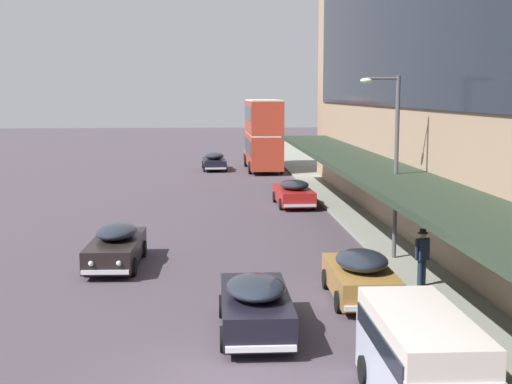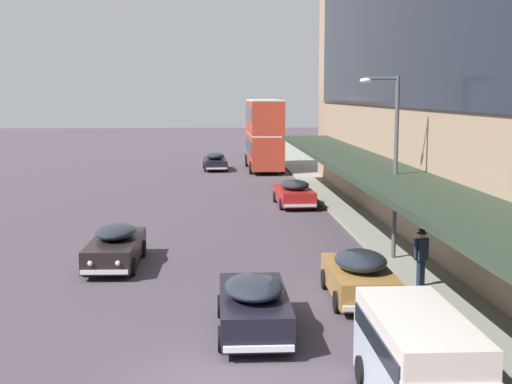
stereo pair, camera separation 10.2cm
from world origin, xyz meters
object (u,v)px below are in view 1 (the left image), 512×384
(sedan_oncoming_front, at_px, (116,245))
(sedan_second_near, at_px, (294,193))
(sedan_lead_mid, at_px, (214,161))
(vw_van, at_px, (419,354))
(pedestrian_at_kerb, at_px, (422,255))
(sedan_lead_near, at_px, (255,304))
(street_lamp, at_px, (392,153))
(transit_bus_kerbside_front, at_px, (263,132))
(sedan_oncoming_rear, at_px, (360,275))
(sedan_trailing_near, at_px, (254,153))

(sedan_oncoming_front, height_order, sedan_second_near, sedan_second_near)
(sedan_lead_mid, relative_size, vw_van, 1.07)
(pedestrian_at_kerb, bearing_deg, vw_van, -107.11)
(sedan_oncoming_front, relative_size, sedan_lead_near, 1.08)
(sedan_lead_near, distance_m, street_lamp, 10.18)
(transit_bus_kerbside_front, height_order, sedan_oncoming_rear, transit_bus_kerbside_front)
(sedan_second_near, distance_m, sedan_lead_mid, 20.08)
(sedan_oncoming_front, height_order, sedan_lead_mid, sedan_lead_mid)
(sedan_lead_near, xyz_separation_m, sedan_oncoming_rear, (3.41, 2.85, 0.00))
(sedan_oncoming_front, bearing_deg, sedan_lead_mid, 83.47)
(transit_bus_kerbside_front, distance_m, vw_van, 45.48)
(sedan_lead_mid, bearing_deg, sedan_oncoming_rear, -83.65)
(sedan_lead_near, xyz_separation_m, pedestrian_at_kerb, (5.62, 3.81, 0.40))
(sedan_second_near, relative_size, vw_van, 1.07)
(sedan_lead_mid, distance_m, street_lamp, 34.09)
(transit_bus_kerbside_front, xyz_separation_m, sedan_oncoming_rear, (0.20, -37.91, -2.38))
(sedan_lead_mid, relative_size, pedestrian_at_kerb, 2.62)
(street_lamp, bearing_deg, transit_bus_kerbside_front, 94.11)
(sedan_oncoming_rear, distance_m, pedestrian_at_kerb, 2.44)
(sedan_oncoming_rear, height_order, pedestrian_at_kerb, pedestrian_at_kerb)
(sedan_lead_mid, bearing_deg, sedan_oncoming_front, -96.53)
(sedan_lead_near, relative_size, pedestrian_at_kerb, 2.50)
(sedan_oncoming_front, bearing_deg, street_lamp, -0.00)
(vw_van, bearing_deg, sedan_lead_mid, 94.81)
(sedan_lead_near, bearing_deg, transit_bus_kerbside_front, 85.49)
(sedan_oncoming_rear, relative_size, street_lamp, 0.64)
(sedan_oncoming_rear, xyz_separation_m, sedan_lead_mid, (-4.26, 38.28, -0.03))
(transit_bus_kerbside_front, bearing_deg, sedan_oncoming_rear, -89.71)
(sedan_lead_near, height_order, vw_van, vw_van)
(sedan_oncoming_front, height_order, street_lamp, street_lamp)
(sedan_lead_mid, distance_m, sedan_trailing_near, 8.83)
(sedan_oncoming_front, xyz_separation_m, street_lamp, (10.24, -0.00, 3.37))
(sedan_lead_mid, xyz_separation_m, vw_van, (3.86, -45.80, 0.35))
(transit_bus_kerbside_front, relative_size, sedan_lead_mid, 1.91)
(sedan_lead_near, relative_size, sedan_oncoming_rear, 1.06)
(sedan_lead_near, distance_m, sedan_oncoming_rear, 4.45)
(sedan_oncoming_front, relative_size, pedestrian_at_kerb, 2.70)
(transit_bus_kerbside_front, relative_size, sedan_oncoming_rear, 2.12)
(sedan_lead_near, height_order, pedestrian_at_kerb, pedestrian_at_kerb)
(sedan_lead_near, height_order, sedan_oncoming_rear, sedan_oncoming_rear)
(transit_bus_kerbside_front, xyz_separation_m, sedan_oncoming_front, (-7.87, -32.94, -2.41))
(sedan_lead_mid, height_order, pedestrian_at_kerb, pedestrian_at_kerb)
(transit_bus_kerbside_front, height_order, sedan_trailing_near, transit_bus_kerbside_front)
(sedan_second_near, xyz_separation_m, street_lamp, (2.05, -13.72, 3.37))
(vw_van, xyz_separation_m, pedestrian_at_kerb, (2.61, 8.48, 0.08))
(pedestrian_at_kerb, bearing_deg, sedan_trailing_near, 93.31)
(sedan_oncoming_front, relative_size, sedan_oncoming_rear, 1.14)
(sedan_lead_mid, bearing_deg, street_lamp, -79.08)
(transit_bus_kerbside_front, relative_size, vw_van, 2.04)
(sedan_lead_mid, xyz_separation_m, sedan_trailing_near, (3.85, 7.94, -0.01))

